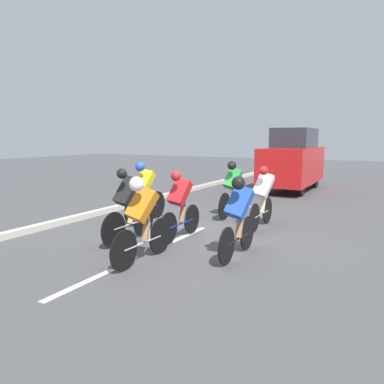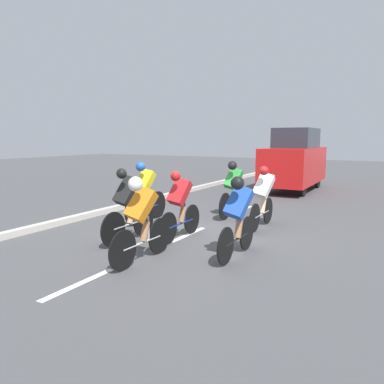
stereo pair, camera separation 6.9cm
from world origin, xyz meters
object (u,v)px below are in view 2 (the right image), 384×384
(cyclist_yellow, at_px, (145,190))
(support_car, at_px, (295,160))
(cyclist_green, at_px, (233,187))
(cyclist_black, at_px, (128,204))
(cyclist_red, at_px, (180,204))
(cyclist_white, at_px, (263,196))
(cyclist_orange, at_px, (141,217))
(cyclist_blue, at_px, (238,214))

(cyclist_yellow, distance_m, support_car, 7.76)
(cyclist_green, distance_m, cyclist_black, 3.38)
(cyclist_red, bearing_deg, cyclist_green, -91.81)
(cyclist_green, height_order, cyclist_red, cyclist_green)
(cyclist_yellow, xyz_separation_m, support_car, (-1.80, -7.54, 0.40))
(cyclist_black, relative_size, cyclist_yellow, 0.98)
(cyclist_green, bearing_deg, cyclist_red, 88.19)
(cyclist_green, distance_m, cyclist_red, 2.59)
(cyclist_yellow, bearing_deg, cyclist_black, 115.14)
(cyclist_yellow, bearing_deg, cyclist_green, -135.66)
(cyclist_red, height_order, cyclist_white, cyclist_white)
(cyclist_orange, distance_m, cyclist_blue, 1.66)
(cyclist_white, bearing_deg, support_car, -81.83)
(cyclist_orange, xyz_separation_m, cyclist_yellow, (1.79, -2.55, 0.00))
(cyclist_red, bearing_deg, cyclist_blue, 159.52)
(cyclist_blue, bearing_deg, cyclist_red, -20.48)
(cyclist_black, xyz_separation_m, cyclist_red, (-0.82, -0.66, -0.03))
(cyclist_orange, distance_m, cyclist_white, 3.49)
(cyclist_orange, bearing_deg, cyclist_blue, -142.16)
(cyclist_orange, xyz_separation_m, support_car, (-0.02, -10.09, 0.41))
(support_car, bearing_deg, cyclist_red, 88.53)
(cyclist_red, relative_size, cyclist_yellow, 0.95)
(cyclist_blue, xyz_separation_m, support_car, (1.30, -9.07, 0.42))
(cyclist_green, relative_size, cyclist_white, 1.04)
(cyclist_black, bearing_deg, cyclist_red, -140.95)
(cyclist_black, bearing_deg, cyclist_orange, 137.99)
(cyclist_black, distance_m, cyclist_white, 3.15)
(cyclist_green, height_order, cyclist_blue, cyclist_green)
(cyclist_blue, bearing_deg, cyclist_white, -81.98)
(cyclist_black, bearing_deg, cyclist_green, -105.47)
(cyclist_red, xyz_separation_m, support_car, (-0.22, -8.50, 0.45))
(cyclist_green, distance_m, cyclist_white, 1.38)
(cyclist_black, bearing_deg, cyclist_yellow, -64.86)
(support_car, bearing_deg, cyclist_orange, 89.91)
(cyclist_green, xyz_separation_m, cyclist_blue, (-1.43, 3.16, -0.01))
(cyclist_yellow, height_order, cyclist_white, cyclist_yellow)
(cyclist_yellow, bearing_deg, cyclist_blue, 153.73)
(cyclist_black, bearing_deg, cyclist_blue, -177.57)
(cyclist_green, height_order, cyclist_black, cyclist_black)
(cyclist_black, xyz_separation_m, cyclist_white, (-2.01, -2.43, -0.01))
(cyclist_green, xyz_separation_m, support_car, (-0.14, -5.91, 0.41))
(cyclist_black, height_order, cyclist_white, cyclist_black)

